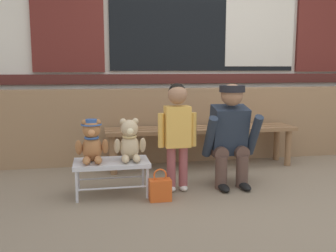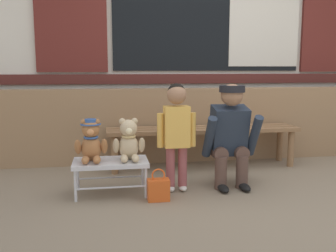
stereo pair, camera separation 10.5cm
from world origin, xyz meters
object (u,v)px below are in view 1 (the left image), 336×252
Objects in this scene: small_display_bench at (112,165)px; adult_crouching at (230,135)px; teddy_bear_plain at (130,141)px; wooden_bench_long at (201,133)px; teddy_bear_with_hat at (92,142)px; handbag_on_ground at (160,189)px; child_standing at (177,125)px.

adult_crouching reaches higher than small_display_bench.
small_display_bench is at bearing -179.49° from teddy_bear_plain.
adult_crouching is at bearing -83.88° from wooden_bench_long.
wooden_bench_long is 5.78× the size of teddy_bear_with_hat.
child_standing is at bearing 50.51° from handbag_on_ground.
teddy_bear_plain is at bearing -0.13° from teddy_bear_with_hat.
adult_crouching is (0.93, 0.07, 0.02)m from teddy_bear_plain.
teddy_bear_with_hat is 1.00× the size of teddy_bear_plain.
teddy_bear_plain is at bearing 0.51° from small_display_bench.
child_standing is (0.58, 0.01, 0.33)m from small_display_bench.
teddy_bear_plain is (0.16, 0.00, 0.20)m from small_display_bench.
wooden_bench_long reaches higher than handbag_on_ground.
adult_crouching is 0.86m from handbag_on_ground.
small_display_bench is 1.12m from adult_crouching.
wooden_bench_long is 7.72× the size of handbag_on_ground.
adult_crouching is (0.08, -0.71, 0.11)m from wooden_bench_long.
teddy_bear_plain is 0.49m from handbag_on_ground.
small_display_bench is at bearing -178.95° from child_standing.
wooden_bench_long is at bearing 33.68° from teddy_bear_with_hat.
teddy_bear_plain reaches higher than handbag_on_ground.
handbag_on_ground is (-0.19, -0.24, -0.50)m from child_standing.
adult_crouching is at bearing 3.80° from small_display_bench.
small_display_bench is 0.67× the size of adult_crouching.
teddy_bear_with_hat reaches higher than small_display_bench.
handbag_on_ground is (-0.63, -1.01, -0.28)m from wooden_bench_long.
adult_crouching is 3.49× the size of handbag_on_ground.
wooden_bench_long is 2.21× the size of adult_crouching.
child_standing is (0.42, 0.01, 0.13)m from teddy_bear_plain.
adult_crouching is (1.09, 0.07, 0.21)m from small_display_bench.
handbag_on_ground is at bearing -129.49° from child_standing.
small_display_bench is (-1.02, -0.79, -0.11)m from wooden_bench_long.
teddy_bear_plain is at bearing -175.63° from adult_crouching.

